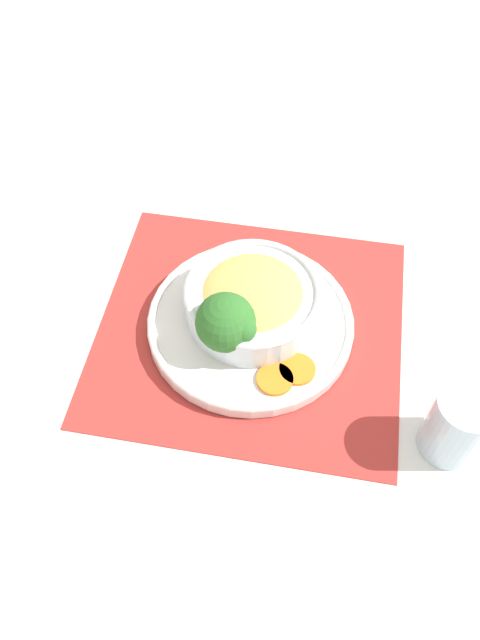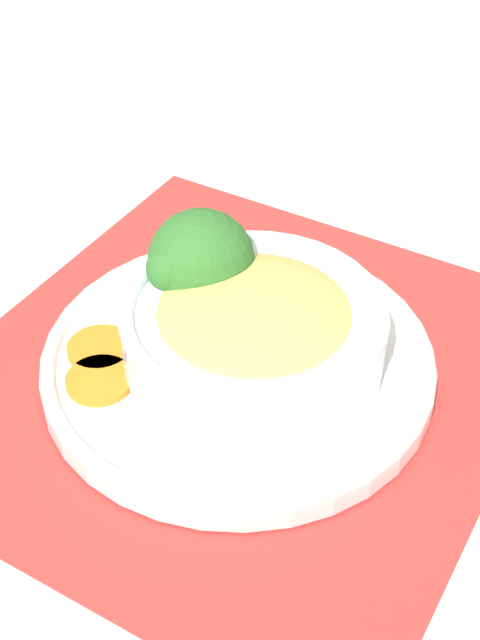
# 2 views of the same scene
# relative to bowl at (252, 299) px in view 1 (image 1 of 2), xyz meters

# --- Properties ---
(ground_plane) EXTENTS (4.00, 4.00, 0.00)m
(ground_plane) POSITION_rel_bowl_xyz_m (-0.00, 0.01, -0.05)
(ground_plane) COLOR white
(placemat) EXTENTS (0.42, 0.39, 0.00)m
(placemat) POSITION_rel_bowl_xyz_m (-0.00, 0.01, -0.05)
(placemat) COLOR #B2332D
(placemat) RESTS_ON ground_plane
(plate) EXTENTS (0.28, 0.28, 0.02)m
(plate) POSITION_rel_bowl_xyz_m (-0.00, 0.01, -0.03)
(plate) COLOR white
(plate) RESTS_ON placemat
(bowl) EXTENTS (0.18, 0.18, 0.06)m
(bowl) POSITION_rel_bowl_xyz_m (0.00, 0.00, 0.00)
(bowl) COLOR silver
(bowl) RESTS_ON plate
(broccoli_floret) EXTENTS (0.08, 0.08, 0.09)m
(broccoli_floret) POSITION_rel_bowl_xyz_m (0.02, 0.06, 0.02)
(broccoli_floret) COLOR #84AD5B
(broccoli_floret) RESTS_ON plate
(carrot_slice_near) EXTENTS (0.05, 0.05, 0.01)m
(carrot_slice_near) POSITION_rel_bowl_xyz_m (-0.05, 0.10, -0.03)
(carrot_slice_near) COLOR orange
(carrot_slice_near) RESTS_ON plate
(carrot_slice_middle) EXTENTS (0.05, 0.05, 0.01)m
(carrot_slice_middle) POSITION_rel_bowl_xyz_m (-0.07, 0.08, -0.03)
(carrot_slice_middle) COLOR orange
(carrot_slice_middle) RESTS_ON plate
(water_glass) EXTENTS (0.07, 0.07, 0.10)m
(water_glass) POSITION_rel_bowl_xyz_m (-0.26, 0.13, -0.01)
(water_glass) COLOR silver
(water_glass) RESTS_ON ground_plane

